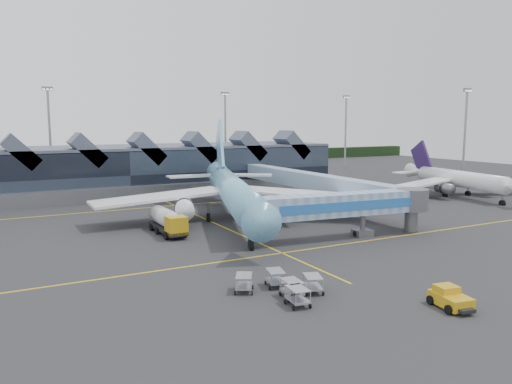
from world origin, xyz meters
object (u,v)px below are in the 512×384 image
pushback_tug (450,298)px  jet_bridge (356,205)px  main_airliner (232,190)px  regional_jet (457,179)px  fuel_truck (167,220)px

pushback_tug → jet_bridge: bearing=78.0°
main_airliner → jet_bridge: main_airliner is taller
jet_bridge → pushback_tug: 24.58m
jet_bridge → pushback_tug: size_ratio=6.16×
regional_jet → jet_bridge: (-39.99, -18.31, 0.65)m
jet_bridge → fuel_truck: jet_bridge is taller
regional_jet → pushback_tug: (-49.17, -40.86, -2.69)m
regional_jet → fuel_truck: bearing=-165.2°
fuel_truck → pushback_tug: (11.26, -35.54, -1.06)m
main_airliner → fuel_truck: size_ratio=4.80×
pushback_tug → main_airliner: bearing=100.0°
regional_jet → fuel_truck: regional_jet is taller
main_airliner → pushback_tug: (-0.06, -39.61, -3.72)m
jet_bridge → pushback_tug: jet_bridge is taller
jet_bridge → regional_jet: bearing=30.7°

